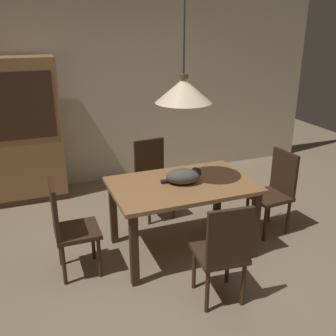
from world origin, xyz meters
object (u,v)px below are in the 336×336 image
(chair_left_side, at_px, (68,225))
(cat_sleeping, at_px, (184,176))
(chair_right_side, at_px, (275,188))
(hutch_bookcase, at_px, (16,135))
(dining_table, at_px, (182,193))
(pendant_lamp, at_px, (183,90))
(chair_far_back, at_px, (153,175))
(chair_near_front, at_px, (223,250))

(chair_left_side, bearing_deg, cat_sleeping, -0.17)
(chair_right_side, distance_m, hutch_bookcase, 3.25)
(dining_table, xyz_separation_m, hutch_bookcase, (-1.49, 1.89, 0.24))
(cat_sleeping, bearing_deg, pendant_lamp, 171.52)
(chair_far_back, bearing_deg, chair_near_front, -89.99)
(hutch_bookcase, bearing_deg, chair_far_back, -34.45)
(chair_left_side, height_order, cat_sleeping, chair_left_side)
(chair_near_front, bearing_deg, pendant_lamp, 89.54)
(cat_sleeping, xyz_separation_m, pendant_lamp, (-0.02, 0.00, 0.84))
(dining_table, xyz_separation_m, chair_near_front, (-0.01, -0.88, -0.14))
(dining_table, xyz_separation_m, pendant_lamp, (0.00, 0.00, 1.01))
(chair_near_front, height_order, hutch_bookcase, hutch_bookcase)
(chair_right_side, bearing_deg, hutch_bookcase, 144.19)
(chair_left_side, bearing_deg, chair_far_back, 38.06)
(chair_right_side, bearing_deg, chair_left_side, -179.85)
(pendant_lamp, relative_size, hutch_bookcase, 0.70)
(chair_far_back, xyz_separation_m, chair_right_side, (1.14, -0.87, 0.00))
(cat_sleeping, height_order, hutch_bookcase, hutch_bookcase)
(hutch_bookcase, bearing_deg, chair_near_front, -61.90)
(hutch_bookcase, bearing_deg, pendant_lamp, -51.85)
(dining_table, height_order, chair_far_back, chair_far_back)
(chair_far_back, distance_m, chair_near_front, 1.76)
(chair_far_back, distance_m, pendant_lamp, 1.45)
(cat_sleeping, height_order, pendant_lamp, pendant_lamp)
(chair_far_back, relative_size, cat_sleeping, 2.32)
(cat_sleeping, relative_size, hutch_bookcase, 0.22)
(chair_near_front, relative_size, chair_right_side, 1.00)
(chair_near_front, height_order, pendant_lamp, pendant_lamp)
(chair_left_side, relative_size, pendant_lamp, 0.72)
(chair_far_back, bearing_deg, dining_table, -89.51)
(chair_far_back, relative_size, pendant_lamp, 0.72)
(chair_left_side, height_order, chair_right_side, same)
(dining_table, bearing_deg, chair_near_front, -90.46)
(dining_table, relative_size, chair_right_side, 1.51)
(chair_right_side, height_order, cat_sleeping, chair_right_side)
(chair_right_side, relative_size, hutch_bookcase, 0.50)
(chair_far_back, height_order, chair_near_front, same)
(cat_sleeping, distance_m, pendant_lamp, 0.84)
(dining_table, distance_m, cat_sleeping, 0.18)
(cat_sleeping, bearing_deg, chair_near_front, -91.76)
(dining_table, relative_size, cat_sleeping, 3.49)
(chair_near_front, relative_size, cat_sleeping, 2.32)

